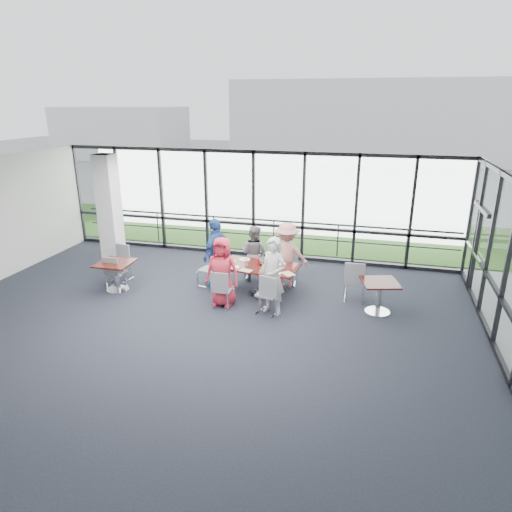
% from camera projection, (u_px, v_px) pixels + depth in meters
% --- Properties ---
extents(floor, '(12.00, 10.00, 0.02)m').
position_uv_depth(floor, '(191.00, 330.00, 9.56)').
color(floor, '#1D212B').
rests_on(floor, ground).
extents(ceiling, '(12.00, 10.00, 0.04)m').
position_uv_depth(ceiling, '(183.00, 177.00, 8.52)').
color(ceiling, white).
rests_on(ceiling, ground).
extents(curtain_wall_back, '(12.00, 0.10, 3.20)m').
position_uv_depth(curtain_wall_back, '(254.00, 205.00, 13.60)').
color(curtain_wall_back, white).
rests_on(curtain_wall_back, ground).
extents(exit_door, '(0.12, 1.60, 2.10)m').
position_uv_depth(exit_door, '(476.00, 251.00, 11.16)').
color(exit_door, black).
rests_on(exit_door, ground).
extents(structural_column, '(0.50, 0.50, 3.20)m').
position_uv_depth(structural_column, '(110.00, 213.00, 12.67)').
color(structural_column, white).
rests_on(structural_column, ground).
extents(apron, '(80.00, 70.00, 0.02)m').
position_uv_depth(apron, '(286.00, 218.00, 18.70)').
color(apron, gray).
rests_on(apron, ground).
extents(grass_strip, '(80.00, 5.00, 0.01)m').
position_uv_depth(grass_strip, '(275.00, 230.00, 16.86)').
color(grass_strip, '#2A5221').
rests_on(grass_strip, ground).
extents(hangar_main, '(24.00, 10.00, 6.00)m').
position_uv_depth(hangar_main, '(390.00, 120.00, 36.82)').
color(hangar_main, silver).
rests_on(hangar_main, ground).
extents(hangar_aux, '(10.00, 6.00, 4.00)m').
position_uv_depth(hangar_aux, '(122.00, 131.00, 38.91)').
color(hangar_aux, silver).
rests_on(hangar_aux, ground).
extents(guard_rail, '(12.00, 0.06, 0.06)m').
position_uv_depth(guard_rail, '(259.00, 235.00, 14.51)').
color(guard_rail, '#2D2D33').
rests_on(guard_rail, ground).
extents(main_table, '(1.97, 1.21, 0.75)m').
position_uv_depth(main_table, '(259.00, 271.00, 11.11)').
color(main_table, '#3B110B').
rests_on(main_table, ground).
extents(side_table_left, '(0.87, 0.87, 0.75)m').
position_uv_depth(side_table_left, '(115.00, 267.00, 11.34)').
color(side_table_left, '#3B110B').
rests_on(side_table_left, ground).
extents(side_table_right, '(0.96, 0.96, 0.75)m').
position_uv_depth(side_table_right, '(380.00, 287.00, 10.14)').
color(side_table_right, '#3B110B').
rests_on(side_table_right, ground).
extents(diner_near_left, '(0.82, 0.55, 1.65)m').
position_uv_depth(diner_near_left, '(222.00, 272.00, 10.48)').
color(diner_near_left, red).
rests_on(diner_near_left, ground).
extents(diner_near_right, '(0.77, 0.67, 1.77)m').
position_uv_depth(diner_near_right, '(273.00, 276.00, 10.06)').
color(diner_near_right, beige).
rests_on(diner_near_right, ground).
extents(diner_far_left, '(0.83, 0.63, 1.51)m').
position_uv_depth(diner_far_left, '(254.00, 254.00, 11.93)').
color(diner_far_left, slate).
rests_on(diner_far_left, ground).
extents(diner_far_right, '(1.16, 0.71, 1.69)m').
position_uv_depth(diner_far_right, '(287.00, 255.00, 11.55)').
color(diner_far_right, tan).
rests_on(diner_far_right, ground).
extents(diner_end, '(0.81, 1.17, 1.81)m').
position_uv_depth(diner_end, '(217.00, 253.00, 11.47)').
color(diner_end, '#25498E').
rests_on(diner_end, ground).
extents(chair_main_nl, '(0.44, 0.44, 0.89)m').
position_uv_depth(chair_main_nl, '(223.00, 289.00, 10.50)').
color(chair_main_nl, gray).
rests_on(chair_main_nl, ground).
extents(chair_main_nr, '(0.55, 0.55, 0.94)m').
position_uv_depth(chair_main_nr, '(268.00, 294.00, 10.15)').
color(chair_main_nr, gray).
rests_on(chair_main_nr, ground).
extents(chair_main_fl, '(0.44, 0.44, 0.90)m').
position_uv_depth(chair_main_fl, '(254.00, 262.00, 12.18)').
color(chair_main_fl, gray).
rests_on(chair_main_fl, ground).
extents(chair_main_fr, '(0.45, 0.45, 0.84)m').
position_uv_depth(chair_main_fr, '(288.00, 269.00, 11.79)').
color(chair_main_fr, gray).
rests_on(chair_main_fr, ground).
extents(chair_main_end, '(0.52, 0.52, 0.89)m').
position_uv_depth(chair_main_end, '(209.00, 269.00, 11.69)').
color(chair_main_end, gray).
rests_on(chair_main_end, ground).
extents(chair_spare_la, '(0.45, 0.45, 0.87)m').
position_uv_depth(chair_spare_la, '(116.00, 272.00, 11.53)').
color(chair_spare_la, gray).
rests_on(chair_spare_la, ground).
extents(chair_spare_lb, '(0.51, 0.51, 0.91)m').
position_uv_depth(chair_spare_lb, '(121.00, 264.00, 12.07)').
color(chair_spare_lb, gray).
rests_on(chair_spare_lb, ground).
extents(chair_spare_r, '(0.50, 0.50, 1.00)m').
position_uv_depth(chair_spare_r, '(355.00, 281.00, 10.80)').
color(chair_spare_r, gray).
rests_on(chair_spare_r, ground).
extents(plate_nl, '(0.28, 0.28, 0.01)m').
position_uv_depth(plate_nl, '(234.00, 267.00, 10.95)').
color(plate_nl, white).
rests_on(plate_nl, main_table).
extents(plate_nr, '(0.27, 0.27, 0.01)m').
position_uv_depth(plate_nr, '(275.00, 273.00, 10.57)').
color(plate_nr, white).
rests_on(plate_nr, main_table).
extents(plate_fl, '(0.28, 0.28, 0.01)m').
position_uv_depth(plate_fl, '(245.00, 259.00, 11.48)').
color(plate_fl, white).
rests_on(plate_fl, main_table).
extents(plate_fr, '(0.25, 0.25, 0.01)m').
position_uv_depth(plate_fr, '(281.00, 264.00, 11.19)').
color(plate_fr, white).
rests_on(plate_fr, main_table).
extents(plate_end, '(0.26, 0.26, 0.01)m').
position_uv_depth(plate_end, '(230.00, 261.00, 11.36)').
color(plate_end, white).
rests_on(plate_end, main_table).
extents(tumbler_a, '(0.07, 0.07, 0.15)m').
position_uv_depth(tumbler_a, '(247.00, 264.00, 10.97)').
color(tumbler_a, white).
rests_on(tumbler_a, main_table).
extents(tumbler_b, '(0.07, 0.07, 0.14)m').
position_uv_depth(tumbler_b, '(269.00, 268.00, 10.72)').
color(tumbler_b, white).
rests_on(tumbler_b, main_table).
extents(tumbler_c, '(0.07, 0.07, 0.15)m').
position_uv_depth(tumbler_c, '(263.00, 260.00, 11.25)').
color(tumbler_c, white).
rests_on(tumbler_c, main_table).
extents(tumbler_d, '(0.07, 0.07, 0.13)m').
position_uv_depth(tumbler_d, '(231.00, 262.00, 11.11)').
color(tumbler_d, white).
rests_on(tumbler_d, main_table).
extents(menu_a, '(0.31, 0.25, 0.00)m').
position_uv_depth(menu_a, '(246.00, 271.00, 10.75)').
color(menu_a, silver).
rests_on(menu_a, main_table).
extents(menu_b, '(0.38, 0.38, 0.00)m').
position_uv_depth(menu_b, '(288.00, 274.00, 10.56)').
color(menu_b, silver).
rests_on(menu_b, main_table).
extents(menu_c, '(0.37, 0.36, 0.00)m').
position_uv_depth(menu_c, '(272.00, 262.00, 11.35)').
color(menu_c, silver).
rests_on(menu_c, main_table).
extents(condiment_caddy, '(0.10, 0.07, 0.04)m').
position_uv_depth(condiment_caddy, '(260.00, 264.00, 11.11)').
color(condiment_caddy, black).
rests_on(condiment_caddy, main_table).
extents(ketchup_bottle, '(0.06, 0.06, 0.18)m').
position_uv_depth(ketchup_bottle, '(258.00, 262.00, 11.05)').
color(ketchup_bottle, '#A51315').
rests_on(ketchup_bottle, main_table).
extents(green_bottle, '(0.05, 0.05, 0.20)m').
position_uv_depth(green_bottle, '(265.00, 261.00, 11.09)').
color(green_bottle, '#217B40').
rests_on(green_bottle, main_table).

